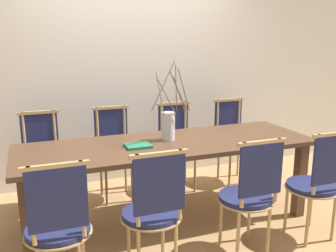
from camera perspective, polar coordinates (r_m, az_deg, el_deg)
The scene contains 13 objects.
ground_plane at distance 3.59m, azimuth 0.00°, elevation -14.28°, with size 16.00×16.00×0.00m, color #A87F51.
wall_rear at distance 4.38m, azimuth -5.96°, elevation 12.44°, with size 12.00×0.06×3.20m.
dining_table at distance 3.34m, azimuth 0.00°, elevation -4.16°, with size 2.62×0.85×0.76m.
chair_near_leftend at distance 2.53m, azimuth -16.40°, elevation -14.19°, with size 0.44×0.44×0.96m.
chair_near_left at distance 2.64m, azimuth -2.24°, elevation -12.45°, with size 0.44×0.44×0.96m.
chair_near_center at distance 2.95m, azimuth 12.31°, elevation -9.87°, with size 0.44×0.44×0.96m.
chair_near_right at distance 3.33m, azimuth 21.76°, elevation -7.82°, with size 0.44×0.44×0.96m.
chair_far_leftend at distance 3.87m, azimuth -18.65°, elevation -4.60°, with size 0.44×0.44×0.96m.
chair_far_left at distance 3.95m, azimuth -8.17°, elevation -3.64°, with size 0.44×0.44×0.96m.
chair_far_center at distance 4.16m, azimuth 1.44°, elevation -2.66°, with size 0.44×0.44×0.96m.
chair_far_right at distance 4.46m, azimuth 9.85°, elevation -1.73°, with size 0.44×0.44×0.96m.
vase_centerpiece at distance 3.35m, azimuth 0.07°, elevation 0.23°, with size 0.34×0.34×0.70m.
book_stack at distance 3.18m, azimuth -4.58°, elevation -3.02°, with size 0.21×0.17×0.02m.
Camera 1 is at (-1.13, -2.98, 1.67)m, focal length 40.00 mm.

